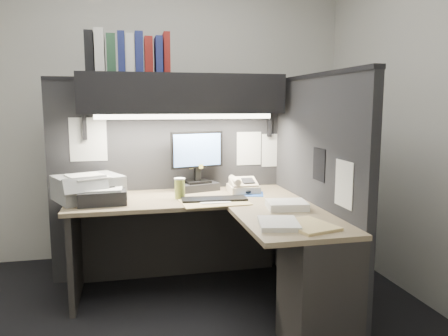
{
  "coord_description": "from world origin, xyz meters",
  "views": [
    {
      "loc": [
        -0.31,
        -2.64,
        1.42
      ],
      "look_at": [
        0.4,
        0.51,
        0.95
      ],
      "focal_mm": 35.0,
      "sensor_mm": 36.0,
      "label": 1
    }
  ],
  "objects_px": {
    "desk": "(245,255)",
    "telephone": "(243,186)",
    "coffee_cup": "(180,189)",
    "notebook_stack": "(102,197)",
    "monitor": "(197,167)",
    "printer": "(88,188)",
    "overhead_shelf": "(183,94)",
    "keyboard": "(214,199)"
  },
  "relations": [
    {
      "from": "telephone",
      "to": "keyboard",
      "type": "bearing_deg",
      "value": -136.77
    },
    {
      "from": "coffee_cup",
      "to": "notebook_stack",
      "type": "height_order",
      "value": "coffee_cup"
    },
    {
      "from": "desk",
      "to": "telephone",
      "type": "bearing_deg",
      "value": 76.3
    },
    {
      "from": "desk",
      "to": "notebook_stack",
      "type": "relative_size",
      "value": 5.25
    },
    {
      "from": "telephone",
      "to": "monitor",
      "type": "bearing_deg",
      "value": 156.69
    },
    {
      "from": "desk",
      "to": "notebook_stack",
      "type": "height_order",
      "value": "notebook_stack"
    },
    {
      "from": "keyboard",
      "to": "coffee_cup",
      "type": "distance_m",
      "value": 0.27
    },
    {
      "from": "overhead_shelf",
      "to": "printer",
      "type": "relative_size",
      "value": 3.52
    },
    {
      "from": "overhead_shelf",
      "to": "coffee_cup",
      "type": "xyz_separation_m",
      "value": [
        -0.06,
        -0.24,
        -0.7
      ]
    },
    {
      "from": "monitor",
      "to": "printer",
      "type": "height_order",
      "value": "monitor"
    },
    {
      "from": "coffee_cup",
      "to": "notebook_stack",
      "type": "xyz_separation_m",
      "value": [
        -0.55,
        -0.04,
        -0.02
      ]
    },
    {
      "from": "desk",
      "to": "printer",
      "type": "height_order",
      "value": "printer"
    },
    {
      "from": "monitor",
      "to": "coffee_cup",
      "type": "relative_size",
      "value": 3.3
    },
    {
      "from": "desk",
      "to": "telephone",
      "type": "relative_size",
      "value": 7.23
    },
    {
      "from": "monitor",
      "to": "keyboard",
      "type": "bearing_deg",
      "value": -97.62
    },
    {
      "from": "printer",
      "to": "monitor",
      "type": "bearing_deg",
      "value": -12.51
    },
    {
      "from": "keyboard",
      "to": "printer",
      "type": "xyz_separation_m",
      "value": [
        -0.89,
        0.25,
        0.08
      ]
    },
    {
      "from": "coffee_cup",
      "to": "notebook_stack",
      "type": "distance_m",
      "value": 0.56
    },
    {
      "from": "keyboard",
      "to": "coffee_cup",
      "type": "relative_size",
      "value": 3.24
    },
    {
      "from": "overhead_shelf",
      "to": "notebook_stack",
      "type": "relative_size",
      "value": 4.79
    },
    {
      "from": "keyboard",
      "to": "telephone",
      "type": "bearing_deg",
      "value": 45.71
    },
    {
      "from": "overhead_shelf",
      "to": "printer",
      "type": "bearing_deg",
      "value": -170.02
    },
    {
      "from": "overhead_shelf",
      "to": "keyboard",
      "type": "xyz_separation_m",
      "value": [
        0.17,
        -0.37,
        -0.76
      ]
    },
    {
      "from": "keyboard",
      "to": "notebook_stack",
      "type": "bearing_deg",
      "value": 176.21
    },
    {
      "from": "desk",
      "to": "keyboard",
      "type": "bearing_deg",
      "value": 109.15
    },
    {
      "from": "desk",
      "to": "printer",
      "type": "distance_m",
      "value": 1.25
    },
    {
      "from": "overhead_shelf",
      "to": "desk",
      "type": "bearing_deg",
      "value": -68.21
    },
    {
      "from": "desk",
      "to": "monitor",
      "type": "xyz_separation_m",
      "value": [
        -0.19,
        0.79,
        0.48
      ]
    },
    {
      "from": "keyboard",
      "to": "notebook_stack",
      "type": "height_order",
      "value": "notebook_stack"
    },
    {
      "from": "keyboard",
      "to": "notebook_stack",
      "type": "xyz_separation_m",
      "value": [
        -0.79,
        0.1,
        0.04
      ]
    },
    {
      "from": "overhead_shelf",
      "to": "monitor",
      "type": "xyz_separation_m",
      "value": [
        0.12,
        0.04,
        -0.58
      ]
    },
    {
      "from": "overhead_shelf",
      "to": "keyboard",
      "type": "relative_size",
      "value": 3.31
    },
    {
      "from": "monitor",
      "to": "telephone",
      "type": "height_order",
      "value": "monitor"
    },
    {
      "from": "monitor",
      "to": "printer",
      "type": "bearing_deg",
      "value": 176.21
    },
    {
      "from": "coffee_cup",
      "to": "keyboard",
      "type": "bearing_deg",
      "value": -30.04
    },
    {
      "from": "desk",
      "to": "keyboard",
      "type": "xyz_separation_m",
      "value": [
        -0.13,
        0.38,
        0.3
      ]
    },
    {
      "from": "telephone",
      "to": "printer",
      "type": "xyz_separation_m",
      "value": [
        -1.17,
        -0.01,
        0.04
      ]
    },
    {
      "from": "monitor",
      "to": "coffee_cup",
      "type": "distance_m",
      "value": 0.35
    },
    {
      "from": "overhead_shelf",
      "to": "coffee_cup",
      "type": "bearing_deg",
      "value": -104.48
    },
    {
      "from": "monitor",
      "to": "notebook_stack",
      "type": "height_order",
      "value": "monitor"
    },
    {
      "from": "monitor",
      "to": "telephone",
      "type": "relative_size",
      "value": 2.03
    },
    {
      "from": "desk",
      "to": "telephone",
      "type": "distance_m",
      "value": 0.74
    }
  ]
}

